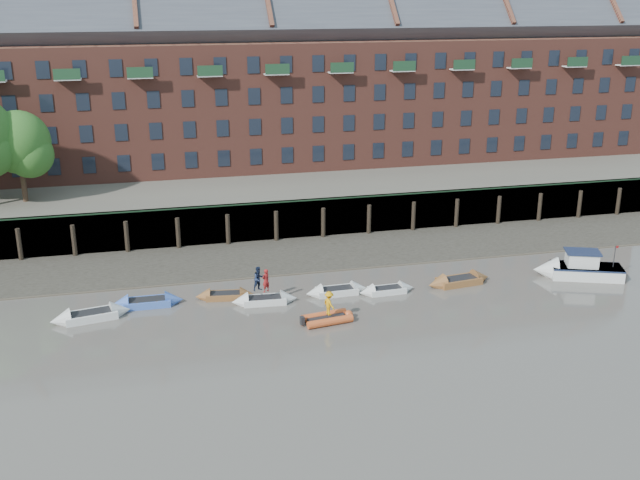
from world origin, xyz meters
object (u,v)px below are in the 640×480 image
object	(u,v)px
rowboat_1	(147,302)
rib_tender	(329,318)
rowboat_2	(225,296)
person_rib_crew	(329,303)
person_rower_a	(266,280)
motor_launch	(572,268)
rowboat_5	(387,290)
rowboat_0	(91,316)
person_rower_b	(259,279)
rowboat_4	(337,291)
rowboat_6	(459,281)
rowboat_3	(265,300)

from	to	relation	value
rowboat_1	rib_tender	size ratio (longest dim) A/B	1.40
rowboat_2	person_rib_crew	world-z (taller)	person_rib_crew
rowboat_1	person_rower_a	distance (m)	8.00
motor_launch	rowboat_2	bearing A→B (deg)	16.07
rowboat_2	rowboat_5	size ratio (longest dim) A/B	1.03
rowboat_0	person_rower_b	distance (m)	10.93
rowboat_1	rowboat_2	size ratio (longest dim) A/B	1.15
rowboat_4	rowboat_6	world-z (taller)	rowboat_6
rowboat_5	rib_tender	size ratio (longest dim) A/B	1.19
person_rower_b	person_rib_crew	distance (m)	5.64
rowboat_0	rowboat_3	distance (m)	11.14
rowboat_6	person_rower_b	bearing A→B (deg)	172.09
rowboat_1	person_rower_b	world-z (taller)	person_rower_b
rowboat_5	person_rib_crew	distance (m)	6.39
person_rower_a	rowboat_0	bearing A→B (deg)	-33.55
rowboat_0	rowboat_5	xyz separation A→B (m)	(19.65, -0.26, -0.05)
rowboat_1	person_rib_crew	bearing A→B (deg)	-25.49
rowboat_3	rowboat_5	bearing A→B (deg)	2.45
rowboat_0	rowboat_6	size ratio (longest dim) A/B	1.03
rowboat_6	person_rib_crew	world-z (taller)	person_rib_crew
rowboat_6	person_rower_b	size ratio (longest dim) A/B	2.99
rowboat_1	person_rib_crew	xyz separation A→B (m)	(11.07, -5.33, 1.07)
person_rower_a	rowboat_4	bearing A→B (deg)	152.61
motor_launch	rowboat_5	bearing A→B (deg)	19.32
rowboat_2	person_rib_crew	distance (m)	8.06
rib_tender	person_rower_b	distance (m)	5.75
rowboat_1	rib_tender	world-z (taller)	rowboat_1
rowboat_0	rowboat_2	bearing A→B (deg)	-1.78
rowboat_5	rowboat_2	bearing A→B (deg)	169.40
motor_launch	person_rower_b	world-z (taller)	person_rower_b
rowboat_1	rowboat_4	distance (m)	12.77
rowboat_5	rib_tender	world-z (taller)	rowboat_5
rowboat_2	rowboat_4	distance (m)	7.64
rib_tender	person_rower_b	xyz separation A→B (m)	(-3.78, 4.09, 1.44)
person_rib_crew	rowboat_0	bearing A→B (deg)	56.04
rowboat_6	person_rib_crew	distance (m)	11.34
rowboat_1	motor_launch	distance (m)	30.21
rowboat_3	rib_tender	xyz separation A→B (m)	(3.47, -3.83, 0.02)
rowboat_1	rowboat_3	bearing A→B (deg)	-10.16
rowboat_4	motor_launch	world-z (taller)	motor_launch
rowboat_3	person_rower_a	xyz separation A→B (m)	(0.11, -0.07, 1.43)
rowboat_6	person_rower_a	bearing A→B (deg)	173.46
rowboat_0	person_rower_a	xyz separation A→B (m)	(11.25, -0.14, 1.40)
rowboat_1	motor_launch	bearing A→B (deg)	-3.35
rowboat_3	rowboat_6	world-z (taller)	rowboat_6
rowboat_4	rowboat_2	bearing A→B (deg)	170.87
rowboat_3	rowboat_5	size ratio (longest dim) A/B	1.11
person_rower_b	person_rib_crew	world-z (taller)	person_rower_b
rowboat_3	person_rib_crew	size ratio (longest dim) A/B	2.86
rowboat_2	rowboat_3	world-z (taller)	rowboat_3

